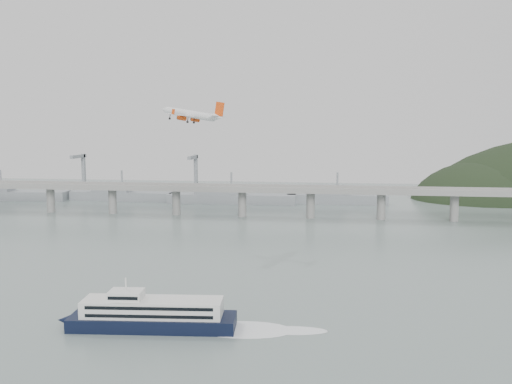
# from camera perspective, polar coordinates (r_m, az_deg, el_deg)

# --- Properties ---
(ground) EXTENTS (900.00, 900.00, 0.00)m
(ground) POSITION_cam_1_polar(r_m,az_deg,el_deg) (202.80, -2.15, -12.04)
(ground) COLOR slate
(ground) RESTS_ON ground
(bridge) EXTENTS (800.00, 22.00, 23.90)m
(bridge) POSITION_cam_1_polar(r_m,az_deg,el_deg) (393.37, 2.70, -0.13)
(bridge) COLOR gray
(bridge) RESTS_ON ground
(distant_fleet) EXTENTS (453.00, 60.90, 40.00)m
(distant_fleet) POSITION_cam_1_polar(r_m,az_deg,el_deg) (495.22, -14.68, -0.22)
(distant_fleet) COLOR gray
(distant_fleet) RESTS_ON ground
(ferry) EXTENTS (89.54, 20.57, 16.88)m
(ferry) POSITION_cam_1_polar(r_m,az_deg,el_deg) (184.96, -10.81, -12.56)
(ferry) COLOR black
(ferry) RESTS_ON ground
(airliner) EXTENTS (40.68, 38.09, 11.77)m
(airliner) POSITION_cam_1_polar(r_m,az_deg,el_deg) (302.05, -6.79, 8.10)
(airliner) COLOR silver
(airliner) RESTS_ON ground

